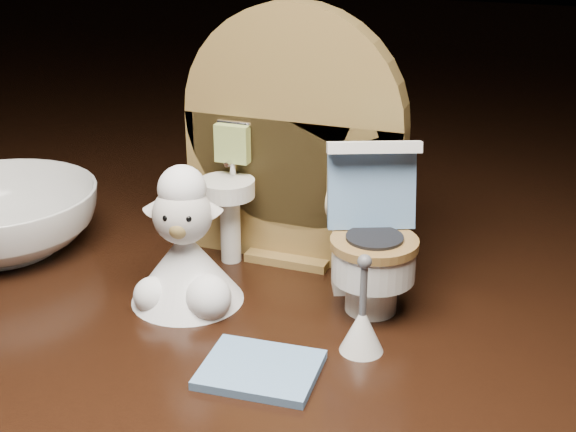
% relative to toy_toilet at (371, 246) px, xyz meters
% --- Properties ---
extents(backdrop_panel, '(0.13, 0.05, 0.15)m').
position_rel_toy_toilet_xyz_m(backdrop_panel, '(-0.06, 0.04, 0.03)').
color(backdrop_panel, olive).
rests_on(backdrop_panel, ground).
extents(toy_toilet, '(0.05, 0.06, 0.09)m').
position_rel_toy_toilet_xyz_m(toy_toilet, '(0.00, 0.00, 0.00)').
color(toy_toilet, white).
rests_on(toy_toilet, ground).
extents(bath_mat, '(0.06, 0.05, 0.00)m').
position_rel_toy_toilet_xyz_m(bath_mat, '(-0.03, -0.08, -0.03)').
color(bath_mat, '#638DBE').
rests_on(bath_mat, ground).
extents(toilet_brush, '(0.02, 0.02, 0.05)m').
position_rel_toy_toilet_xyz_m(toilet_brush, '(0.01, -0.05, -0.02)').
color(toilet_brush, white).
rests_on(toilet_brush, ground).
extents(plush_lamb, '(0.06, 0.06, 0.08)m').
position_rel_toy_toilet_xyz_m(plush_lamb, '(-0.09, -0.03, -0.01)').
color(plush_lamb, white).
rests_on(plush_lamb, ground).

